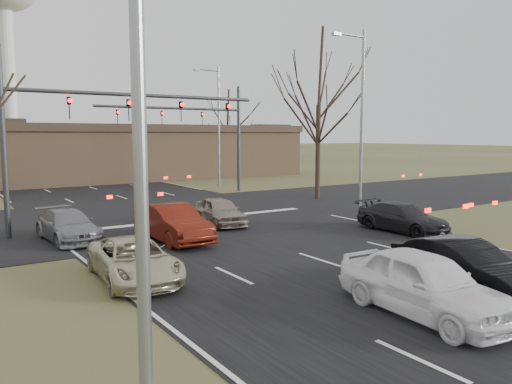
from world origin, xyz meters
TOP-DOWN VIEW (x-y plane):
  - ground at (0.00, 0.00)m, footprint 360.00×360.00m
  - road_main at (0.00, 60.00)m, footprint 14.00×300.00m
  - road_cross at (0.00, 15.00)m, footprint 200.00×14.00m
  - building at (2.00, 38.00)m, footprint 42.40×10.40m
  - mast_arm_near at (-5.23, 13.00)m, footprint 12.12×0.24m
  - mast_arm_far at (6.18, 23.00)m, footprint 11.12×0.24m
  - streetlight_left at (-8.82, -4.00)m, footprint 2.34×0.25m
  - streetlight_right_near at (8.82, 10.00)m, footprint 2.34×0.25m
  - streetlight_right_far at (9.32, 27.00)m, footprint 2.34×0.25m
  - tree_right_near at (11.00, 16.00)m, footprint 6.90×6.90m
  - tree_right_far at (15.00, 35.00)m, footprint 5.40×5.40m
  - car_silver_suv at (-6.19, 4.27)m, footprint 2.44×4.66m
  - car_white_sedan at (-1.38, -2.43)m, footprint 2.17×4.76m
  - car_black_hatch at (1.10, -1.84)m, footprint 2.04×4.51m
  - car_charcoal_sedan at (6.50, 4.87)m, footprint 1.96×4.51m
  - car_grey_ahead at (-6.50, 11.22)m, footprint 2.06×4.49m
  - car_red_ahead at (-2.95, 8.71)m, footprint 1.68×4.64m
  - car_silver_ahead at (0.50, 10.92)m, footprint 2.10×4.12m

SIDE VIEW (x-z plane):
  - ground at x=0.00m, z-range 0.00..0.00m
  - road_main at x=0.00m, z-range 0.00..0.02m
  - road_cross at x=0.00m, z-range 0.00..0.03m
  - car_silver_suv at x=-6.19m, z-range 0.00..1.25m
  - car_grey_ahead at x=-6.50m, z-range 0.00..1.27m
  - car_charcoal_sedan at x=6.50m, z-range 0.00..1.29m
  - car_silver_ahead at x=0.50m, z-range 0.00..1.34m
  - car_black_hatch at x=1.10m, z-range 0.00..1.44m
  - car_red_ahead at x=-2.95m, z-range 0.00..1.52m
  - car_white_sedan at x=-1.38m, z-range 0.00..1.58m
  - building at x=2.00m, z-range 0.02..5.32m
  - mast_arm_far at x=6.18m, z-range 1.02..9.02m
  - mast_arm_near at x=-5.23m, z-range 1.07..9.07m
  - streetlight_left at x=-8.82m, z-range 0.59..10.59m
  - streetlight_right_near at x=8.82m, z-range 0.59..10.59m
  - streetlight_right_far at x=9.32m, z-range 0.59..10.59m
  - tree_right_far at x=15.00m, z-range 2.46..11.46m
  - tree_right_near at x=11.00m, z-range 3.15..14.65m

